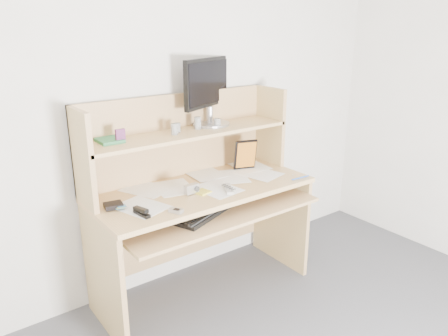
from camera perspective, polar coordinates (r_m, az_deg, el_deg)
back_wall at (r=2.87m, az=-6.55°, el=8.70°), size 3.60×0.04×2.50m
desk at (r=2.82m, az=-3.68°, el=-3.11°), size 1.40×0.70×1.30m
paper_clutter at (r=2.74m, az=-2.78°, el=-2.47°), size 1.32×0.54×0.01m
keyboard at (r=2.63m, az=-2.27°, el=-5.37°), size 0.55×0.36×0.04m
tv_remote at (r=2.67m, az=0.59°, el=-2.74°), size 0.11×0.16×0.02m
flip_phone at (r=2.39m, az=-6.32°, el=-5.47°), size 0.07×0.09×0.02m
stapler at (r=2.38m, az=-10.71°, el=-5.58°), size 0.05×0.12×0.04m
wallet at (r=2.50m, az=-14.25°, el=-4.75°), size 0.11×0.10×0.03m
sticky_note_pad at (r=2.65m, az=-2.84°, el=-3.15°), size 0.10×0.10×0.01m
digital_camera at (r=2.63m, az=-4.26°, el=-2.72°), size 0.09×0.04×0.06m
game_case at (r=3.02m, az=2.80°, el=1.76°), size 0.15×0.07×0.21m
blue_pen at (r=2.92m, az=9.95°, el=-1.26°), size 0.15×0.02×0.01m
card_box at (r=2.55m, az=-13.38°, el=4.11°), size 0.06×0.02×0.08m
shelf_book at (r=2.60m, az=-14.84°, el=3.56°), size 0.13×0.18×0.02m
chip_stack_a at (r=2.74m, az=-6.14°, el=5.26°), size 0.04×0.04×0.06m
chip_stack_b at (r=2.68m, az=-6.51°, el=5.05°), size 0.05×0.05×0.07m
chip_stack_c at (r=2.86m, az=-0.90°, el=5.89°), size 0.06×0.06×0.06m
chip_stack_d at (r=2.81m, az=-3.47°, el=5.88°), size 0.06×0.06×0.08m
monitor at (r=2.91m, az=-2.07°, el=10.21°), size 0.48×0.27×0.44m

